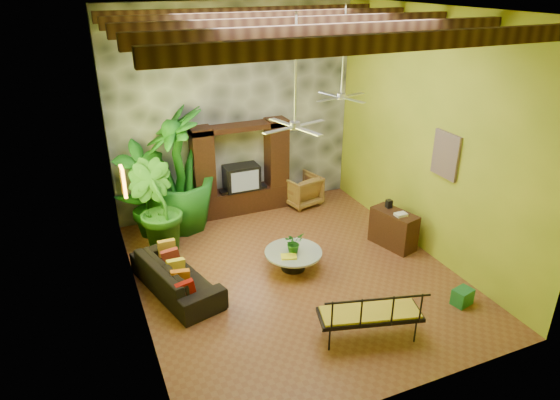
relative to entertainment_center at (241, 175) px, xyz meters
name	(u,v)px	position (x,y,z in m)	size (l,w,h in m)	color
ground	(294,272)	(0.00, -3.14, -0.97)	(7.00, 7.00, 0.00)	brown
ceiling	(297,9)	(0.00, -3.14, 4.03)	(6.00, 7.00, 0.02)	silver
back_wall	(234,111)	(0.00, 0.36, 1.53)	(6.00, 0.02, 5.00)	olive
left_wall	(125,181)	(-3.00, -3.14, 1.53)	(0.02, 7.00, 5.00)	olive
right_wall	(429,136)	(3.00, -3.14, 1.53)	(0.02, 7.00, 5.00)	olive
stone_accent_wall	(235,112)	(0.00, 0.30, 1.53)	(5.98, 0.10, 4.98)	#3D4045
ceiling_beams	(297,24)	(0.00, -3.14, 3.81)	(5.95, 5.36, 0.22)	#3F2614
entertainment_center	(241,175)	(0.00, 0.00, 0.00)	(2.40, 0.55, 2.30)	black
ceiling_fan_front	(295,114)	(-0.20, -3.54, 2.44)	(1.28, 1.28, 1.86)	silver
ceiling_fan_back	(342,86)	(1.60, -1.94, 2.44)	(1.28, 1.28, 1.86)	silver
wall_art_mask	(123,181)	(-2.96, -2.14, 1.13)	(0.06, 0.32, 0.55)	yellow
wall_art_painting	(446,155)	(2.96, -3.74, 1.33)	(0.06, 0.70, 0.90)	#255888
sofa	(176,275)	(-2.30, -2.82, -0.64)	(2.25, 0.88, 0.66)	black
wicker_armchair	(301,190)	(1.55, -0.22, -0.57)	(0.85, 0.87, 0.79)	olive
tall_plant_a	(144,191)	(-2.41, -0.40, 0.16)	(1.18, 0.80, 2.24)	#1A641B
tall_plant_b	(156,208)	(-2.30, -1.15, 0.05)	(1.11, 0.90, 2.02)	#226019
tall_plant_c	(178,170)	(-1.59, -0.25, 0.47)	(1.61, 1.61, 2.87)	#195F19
coffee_table	(293,257)	(0.06, -2.99, -0.71)	(1.17, 1.17, 0.40)	black
centerpiece_plant	(294,243)	(0.06, -3.00, -0.35)	(0.38, 0.33, 0.42)	#1B5616
yellow_tray	(289,257)	(-0.12, -3.16, -0.55)	(0.31, 0.22, 0.03)	yellow
iron_bench	(373,313)	(0.33, -5.48, -0.44)	(1.77, 1.03, 0.57)	black
side_console	(393,229)	(2.47, -2.99, -0.55)	(0.46, 1.03, 0.82)	#361711
green_bin	(462,297)	(2.39, -5.30, -0.81)	(0.35, 0.27, 0.31)	#1B6831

